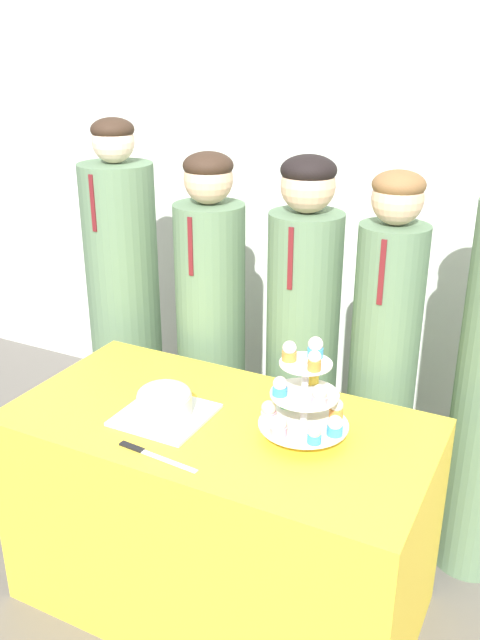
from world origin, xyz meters
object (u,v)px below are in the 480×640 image
student_0 (125,312)px  cake_knife (145,452)px  student_2 (302,353)px  round_cake (164,402)px  student_1 (211,338)px  student_3 (382,373)px  cupcake_stand (304,398)px

student_0 → cake_knife: bearing=-51.0°
cake_knife → student_2: student_2 is taller
round_cake → cake_knife: bearing=-73.1°
round_cake → student_1: (-0.20, 0.65, -0.08)m
round_cake → student_2: size_ratio=0.19×
student_0 → student_3: size_ratio=1.08×
student_0 → student_2: bearing=-0.0°
round_cake → cake_knife: round_cake is taller
student_2 → cake_knife: bearing=-99.0°
cake_knife → student_2: (0.13, 0.84, -0.01)m
cake_knife → student_2: bearing=85.7°
student_0 → student_3: student_0 is taller
round_cake → student_2: student_2 is taller
student_2 → student_3: 0.31m
round_cake → cupcake_stand: 0.44m
student_2 → student_1: bearing=-180.0°
cake_knife → cupcake_stand: cupcake_stand is taller
cake_knife → student_2: size_ratio=0.19×
cake_knife → student_3: (0.45, 0.84, -0.02)m
student_0 → student_2: 0.82m
round_cake → cupcake_stand: size_ratio=0.87×
student_1 → student_3: bearing=-0.0°
round_cake → student_3: bearing=51.9°
cake_knife → student_3: 0.96m
cupcake_stand → round_cake: bearing=-169.4°
student_1 → student_3: (0.71, -0.00, 0.00)m
cake_knife → student_0: size_ratio=0.18×
cake_knife → student_1: bearing=111.8°
round_cake → student_0: student_0 is taller
student_1 → student_2: size_ratio=0.99×
cupcake_stand → student_0: bearing=151.7°
round_cake → student_2: bearing=73.3°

